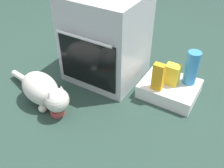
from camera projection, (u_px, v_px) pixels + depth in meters
name	position (u px, v px, depth m)	size (l,w,h in m)	color
ground	(84.00, 95.00, 2.24)	(8.00, 8.00, 0.00)	#284238
oven	(106.00, 38.00, 2.25)	(0.65, 0.64, 0.80)	#B7BABF
pantry_cabinet	(169.00, 89.00, 2.22)	(0.48, 0.39, 0.12)	white
food_bowl	(57.00, 111.00, 2.04)	(0.12, 0.12, 0.08)	#C64C47
cat	(43.00, 90.00, 2.07)	(0.81, 0.34, 0.28)	silver
snack_bag	(172.00, 74.00, 2.13)	(0.12, 0.09, 0.18)	yellow
water_bottle	(192.00, 68.00, 2.10)	(0.11, 0.11, 0.30)	#388CD1
juice_carton	(158.00, 77.00, 2.05)	(0.09, 0.06, 0.24)	orange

